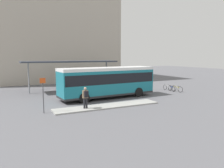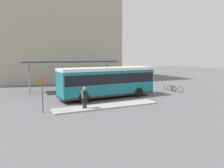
{
  "view_description": "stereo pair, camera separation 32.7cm",
  "coord_description": "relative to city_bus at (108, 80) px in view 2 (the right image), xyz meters",
  "views": [
    {
      "loc": [
        -9.93,
        -21.11,
        4.49
      ],
      "look_at": [
        0.53,
        0.0,
        1.48
      ],
      "focal_mm": 35.0,
      "sensor_mm": 36.0,
      "label": 1
    },
    {
      "loc": [
        -9.63,
        -21.26,
        4.49
      ],
      "look_at": [
        0.53,
        0.0,
        1.48
      ],
      "focal_mm": 35.0,
      "sensor_mm": 36.0,
      "label": 2
    }
  ],
  "objects": [
    {
      "name": "ground_plane",
      "position": [
        -0.01,
        -0.0,
        -1.92
      ],
      "size": [
        120.0,
        120.0,
        0.0
      ],
      "primitive_type": "plane",
      "color": "#5B5B60"
    },
    {
      "name": "curb_island",
      "position": [
        -1.77,
        -3.83,
        -1.86
      ],
      "size": [
        9.73,
        1.8,
        0.12
      ],
      "color": "#9E9E99",
      "rests_on": "ground_plane"
    },
    {
      "name": "city_bus",
      "position": [
        0.0,
        0.0,
        0.0
      ],
      "size": [
        10.68,
        3.27,
        3.3
      ],
      "rotation": [
        0.0,
        0.0,
        0.07
      ],
      "color": "#197284",
      "rests_on": "ground_plane"
    },
    {
      "name": "pedestrian_waiting",
      "position": [
        -3.95,
        -4.01,
        -0.76
      ],
      "size": [
        0.45,
        0.47,
        1.81
      ],
      "rotation": [
        0.0,
        0.0,
        1.63
      ],
      "color": "#232328",
      "rests_on": "curb_island"
    },
    {
      "name": "bicycle_yellow",
      "position": [
        9.59,
        -0.27,
        -1.54
      ],
      "size": [
        0.48,
        1.72,
        0.75
      ],
      "rotation": [
        0.0,
        0.0,
        1.73
      ],
      "color": "black",
      "rests_on": "ground_plane"
    },
    {
      "name": "bicycle_blue",
      "position": [
        9.42,
        0.54,
        -1.59
      ],
      "size": [
        0.48,
        1.51,
        0.66
      ],
      "rotation": [
        0.0,
        0.0,
        -1.72
      ],
      "color": "black",
      "rests_on": "ground_plane"
    },
    {
      "name": "bicycle_white",
      "position": [
        9.47,
        1.36,
        -1.57
      ],
      "size": [
        0.48,
        1.62,
        0.7
      ],
      "rotation": [
        0.0,
        0.0,
        1.67
      ],
      "color": "black",
      "rests_on": "ground_plane"
    },
    {
      "name": "station_shelter",
      "position": [
        -2.19,
        6.72,
        1.83
      ],
      "size": [
        12.13,
        3.23,
        3.89
      ],
      "color": "#383D47",
      "rests_on": "ground_plane"
    },
    {
      "name": "potted_planter_near_shelter",
      "position": [
        -2.13,
        4.2,
        -1.28
      ],
      "size": [
        0.93,
        0.93,
        1.26
      ],
      "color": "slate",
      "rests_on": "ground_plane"
    },
    {
      "name": "platform_sign",
      "position": [
        -7.29,
        -3.56,
        -0.36
      ],
      "size": [
        0.44,
        0.08,
        2.8
      ],
      "color": "#4C4C51",
      "rests_on": "ground_plane"
    },
    {
      "name": "station_building",
      "position": [
        -2.4,
        22.5,
        7.85
      ],
      "size": [
        24.09,
        15.52,
        19.55
      ],
      "color": "#B2A899",
      "rests_on": "ground_plane"
    }
  ]
}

